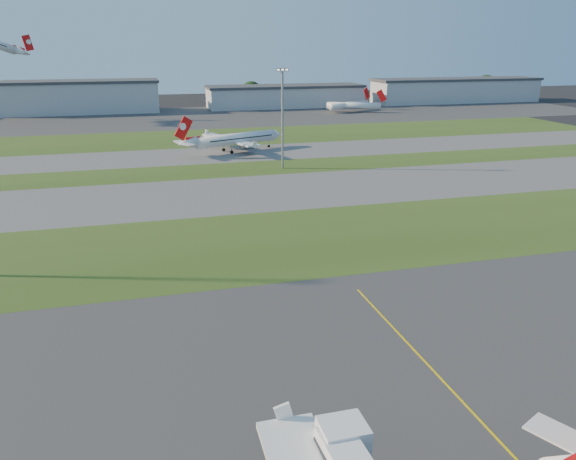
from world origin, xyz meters
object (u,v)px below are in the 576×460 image
object	(u,v)px
mini_jet_near	(349,105)
light_mast_centre	(282,112)
airliner_taxiing	(235,139)
mini_jet_far	(354,106)

from	to	relation	value
mini_jet_near	light_mast_centre	size ratio (longest dim) A/B	1.02
mini_jet_near	airliner_taxiing	bearing A→B (deg)	-155.86
mini_jet_far	light_mast_centre	size ratio (longest dim) A/B	1.05
airliner_taxiing	light_mast_centre	distance (m)	30.70
airliner_taxiing	mini_jet_far	xyz separation A→B (m)	(73.56, 87.20, -0.49)
mini_jet_near	light_mast_centre	bearing A→B (deg)	-145.95
mini_jet_far	airliner_taxiing	bearing A→B (deg)	-106.96
airliner_taxiing	light_mast_centre	bearing A→B (deg)	84.24
airliner_taxiing	mini_jet_near	world-z (taller)	airliner_taxiing
mini_jet_near	mini_jet_far	xyz separation A→B (m)	(1.01, -3.67, 0.00)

